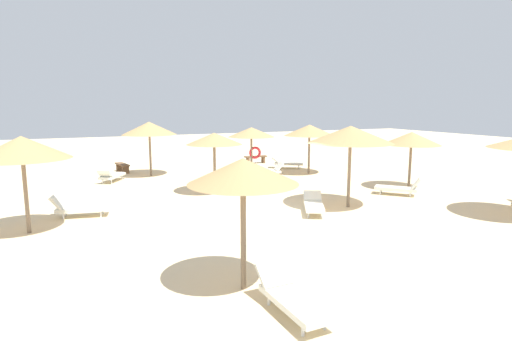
# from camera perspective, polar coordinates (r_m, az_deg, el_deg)

# --- Properties ---
(ground_plane) EXTENTS (80.00, 80.00, 0.00)m
(ground_plane) POSITION_cam_1_polar(r_m,az_deg,el_deg) (14.19, 4.94, -6.55)
(ground_plane) COLOR beige
(parasol_0) EXTENTS (2.58, 2.58, 2.60)m
(parasol_0) POSITION_cam_1_polar(r_m,az_deg,el_deg) (19.93, 20.69, 4.14)
(parasol_0) COLOR #75604C
(parasol_0) RESTS_ON ground
(parasol_1) EXTENTS (2.27, 2.27, 2.76)m
(parasol_1) POSITION_cam_1_polar(r_m,az_deg,el_deg) (8.29, -1.81, -0.19)
(parasol_1) COLOR #75604C
(parasol_1) RESTS_ON ground
(parasol_2) EXTENTS (2.80, 2.80, 2.73)m
(parasol_2) POSITION_cam_1_polar(r_m,az_deg,el_deg) (23.02, 7.40, 5.53)
(parasol_2) COLOR #75604C
(parasol_2) RESTS_ON ground
(parasol_3) EXTENTS (3.15, 3.15, 3.05)m
(parasol_3) POSITION_cam_1_polar(r_m,az_deg,el_deg) (15.58, 12.93, 4.84)
(parasol_3) COLOR #75604C
(parasol_3) RESTS_ON ground
(parasol_5) EXTENTS (2.73, 2.73, 2.92)m
(parasol_5) POSITION_cam_1_polar(r_m,az_deg,el_deg) (13.85, -29.64, 2.74)
(parasol_5) COLOR #75604C
(parasol_5) RESTS_ON ground
(parasol_6) EXTENTS (2.59, 2.59, 2.58)m
(parasol_6) POSITION_cam_1_polar(r_m,az_deg,el_deg) (22.93, -0.63, 5.25)
(parasol_6) COLOR #75604C
(parasol_6) RESTS_ON ground
(parasol_7) EXTENTS (2.88, 2.88, 2.91)m
(parasol_7) POSITION_cam_1_polar(r_m,az_deg,el_deg) (22.83, -14.54, 5.66)
(parasol_7) COLOR #75604C
(parasol_7) RESTS_ON ground
(parasol_8) EXTENTS (2.40, 2.40, 2.63)m
(parasol_8) POSITION_cam_1_polar(r_m,az_deg,el_deg) (17.74, -5.80, 4.36)
(parasol_8) COLOR #75604C
(parasol_8) RESTS_ON ground
(lounger_0) EXTENTS (1.72, 1.79, 0.81)m
(lounger_0) POSITION_cam_1_polar(r_m,az_deg,el_deg) (18.57, 19.17, -2.25)
(lounger_0) COLOR silver
(lounger_0) RESTS_ON ground
(lounger_1) EXTENTS (0.72, 1.91, 0.72)m
(lounger_1) POSITION_cam_1_polar(r_m,az_deg,el_deg) (7.97, 4.91, -17.02)
(lounger_1) COLOR silver
(lounger_1) RESTS_ON ground
(lounger_2) EXTENTS (1.95, 1.53, 0.70)m
(lounger_2) POSITION_cam_1_polar(r_m,az_deg,el_deg) (25.05, 4.25, 1.04)
(lounger_2) COLOR silver
(lounger_2) RESTS_ON ground
(lounger_3) EXTENTS (1.46, 1.99, 0.62)m
(lounger_3) POSITION_cam_1_polar(r_m,az_deg,el_deg) (14.92, 7.96, -4.60)
(lounger_3) COLOR silver
(lounger_3) RESTS_ON ground
(lounger_5) EXTENTS (1.94, 0.99, 0.79)m
(lounger_5) POSITION_cam_1_polar(r_m,az_deg,el_deg) (15.46, -23.31, -4.73)
(lounger_5) COLOR silver
(lounger_5) RESTS_ON ground
(lounger_6) EXTENTS (1.95, 0.97, 0.77)m
(lounger_6) POSITION_cam_1_polar(r_m,az_deg,el_deg) (21.97, 1.53, -0.06)
(lounger_6) COLOR silver
(lounger_6) RESTS_ON ground
(lounger_7) EXTENTS (1.50, 1.93, 0.77)m
(lounger_7) POSITION_cam_1_polar(r_m,az_deg,el_deg) (21.78, -19.37, -0.66)
(lounger_7) COLOR silver
(lounger_7) RESTS_ON ground
(bench_0) EXTENTS (1.50, 0.40, 0.49)m
(bench_0) POSITION_cam_1_polar(r_m,az_deg,el_deg) (27.03, -0.05, 1.73)
(bench_0) COLOR brown
(bench_0) RESTS_ON ground
(bench_1) EXTENTS (0.69, 1.55, 0.49)m
(bench_1) POSITION_cam_1_polar(r_m,az_deg,el_deg) (24.67, -17.97, 0.57)
(bench_1) COLOR brown
(bench_1) RESTS_ON ground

